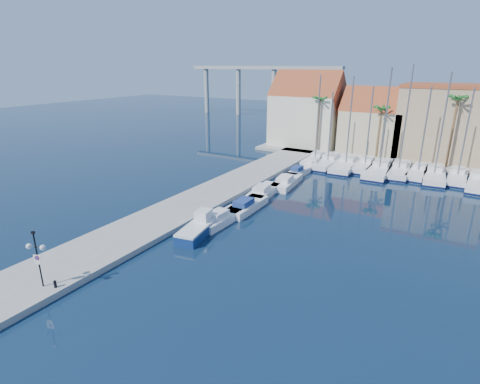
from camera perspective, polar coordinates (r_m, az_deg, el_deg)
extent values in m
plane|color=black|center=(28.92, -6.42, -12.08)|extent=(260.00, 260.00, 0.00)
cube|color=gray|center=(43.54, -5.20, -0.77)|extent=(6.00, 77.00, 0.50)
cube|color=gray|center=(69.27, 25.83, 4.82)|extent=(54.00, 16.00, 0.50)
cylinder|color=black|center=(28.54, -28.40, -9.02)|extent=(0.10, 0.10, 4.11)
cylinder|color=black|center=(28.32, -29.10, -7.27)|extent=(0.50, 0.22, 0.05)
cylinder|color=black|center=(28.00, -28.28, -7.42)|extent=(0.50, 0.22, 0.05)
sphere|color=white|center=(28.48, -29.50, -7.20)|extent=(0.37, 0.37, 0.37)
sphere|color=white|center=(27.85, -27.86, -7.49)|extent=(0.37, 0.37, 0.37)
cube|color=black|center=(27.76, -29.02, -5.43)|extent=(0.25, 0.19, 0.16)
cube|color=white|center=(28.46, -28.51, -8.89)|extent=(0.49, 0.20, 0.51)
cylinder|color=red|center=(28.42, -28.56, -8.82)|extent=(0.33, 0.13, 0.35)
cylinder|color=#1933A5|center=(28.41, -28.57, -8.83)|extent=(0.24, 0.10, 0.25)
cube|color=white|center=(28.61, -28.39, -9.53)|extent=(0.40, 0.17, 0.14)
cylinder|color=black|center=(28.86, -26.34, -12.47)|extent=(0.20, 0.20, 0.50)
cube|color=navy|center=(34.60, -6.36, -5.84)|extent=(2.85, 5.91, 0.85)
cube|color=white|center=(34.38, -6.39, -5.05)|extent=(2.85, 5.91, 0.19)
cube|color=white|center=(35.11, -5.58, -3.58)|extent=(1.47, 1.70, 1.04)
cube|color=white|center=(36.99, -2.79, -4.10)|extent=(2.12, 5.99, 0.80)
cube|color=white|center=(36.28, -3.36, -3.38)|extent=(1.41, 2.12, 0.60)
cube|color=white|center=(40.07, 1.01, -2.23)|extent=(2.12, 6.43, 0.80)
cube|color=navy|center=(39.31, 0.55, -1.56)|extent=(1.46, 2.26, 0.60)
cube|color=white|center=(44.68, 3.63, -0.01)|extent=(2.68, 6.70, 0.80)
cube|color=white|center=(43.88, 3.33, 0.61)|extent=(1.67, 2.41, 0.60)
cube|color=white|center=(48.68, 7.09, 1.48)|extent=(2.87, 7.18, 0.80)
cube|color=white|center=(47.84, 6.85, 2.05)|extent=(1.79, 2.59, 0.60)
cube|color=white|center=(53.40, 8.91, 2.96)|extent=(1.94, 5.21, 0.80)
cube|color=navy|center=(52.77, 8.70, 3.56)|extent=(1.25, 1.86, 0.60)
cube|color=white|center=(58.40, 11.28, 4.19)|extent=(2.05, 5.33, 0.80)
cube|color=white|center=(57.74, 11.18, 4.75)|extent=(1.30, 1.91, 0.60)
cube|color=white|center=(60.73, 11.50, 4.83)|extent=(2.31, 8.49, 1.00)
cube|color=#0C153C|center=(60.81, 11.48, 4.54)|extent=(2.37, 8.55, 0.28)
cube|color=white|center=(61.33, 11.81, 5.72)|extent=(1.57, 2.56, 0.60)
cylinder|color=slate|center=(59.11, 11.78, 11.06)|extent=(0.20, 0.20, 12.40)
cube|color=white|center=(59.69, 13.36, 4.45)|extent=(2.87, 10.28, 1.00)
cube|color=#0C153C|center=(59.77, 13.34, 4.16)|extent=(2.93, 10.35, 0.28)
cube|color=white|center=(60.45, 13.74, 5.39)|extent=(1.93, 3.11, 0.60)
cylinder|color=slate|center=(58.13, 13.61, 9.66)|extent=(0.20, 0.20, 10.11)
cube|color=white|center=(58.92, 15.92, 4.05)|extent=(3.45, 11.16, 1.00)
cube|color=#0C153C|center=(59.00, 15.89, 3.75)|extent=(3.51, 11.22, 0.28)
cube|color=white|center=(59.78, 16.22, 5.03)|extent=(2.18, 3.41, 0.60)
cylinder|color=slate|center=(57.13, 16.40, 10.39)|extent=(0.20, 0.20, 12.29)
cube|color=white|center=(59.16, 18.59, 3.85)|extent=(2.37, 8.81, 1.00)
cube|color=#0C153C|center=(59.23, 18.56, 3.55)|extent=(2.43, 8.87, 0.28)
cube|color=white|center=(59.80, 18.87, 4.77)|extent=(1.63, 2.65, 0.60)
cylinder|color=slate|center=(57.58, 19.11, 9.52)|extent=(0.20, 0.20, 10.99)
cube|color=white|center=(57.56, 20.55, 3.23)|extent=(3.14, 11.40, 1.00)
cube|color=#0C153C|center=(57.64, 20.52, 2.92)|extent=(3.20, 11.46, 0.28)
cube|color=white|center=(58.45, 20.84, 4.24)|extent=(2.12, 3.44, 0.60)
cylinder|color=slate|center=(55.64, 21.31, 10.28)|extent=(0.20, 0.20, 13.47)
cube|color=white|center=(58.25, 23.07, 3.09)|extent=(3.21, 10.06, 1.00)
cube|color=#0C153C|center=(58.33, 23.03, 2.79)|extent=(3.28, 10.12, 0.28)
cube|color=white|center=(59.02, 23.26, 4.07)|extent=(1.99, 3.08, 0.60)
cylinder|color=slate|center=(56.40, 23.99, 10.23)|extent=(0.20, 0.20, 13.83)
cube|color=white|center=(57.97, 25.56, 2.68)|extent=(2.67, 8.61, 1.00)
cube|color=#0C153C|center=(58.05, 25.51, 2.38)|extent=(2.74, 8.68, 0.28)
cube|color=white|center=(58.60, 25.81, 3.61)|extent=(1.69, 2.63, 0.60)
cylinder|color=slate|center=(56.36, 26.36, 8.54)|extent=(0.20, 0.20, 11.19)
cube|color=white|center=(57.71, 27.45, 2.33)|extent=(3.41, 10.24, 1.00)
cube|color=#0C153C|center=(57.79, 27.40, 2.02)|extent=(3.48, 10.31, 0.28)
cube|color=white|center=(58.50, 27.57, 3.32)|extent=(2.07, 3.16, 0.60)
cylinder|color=slate|center=(55.89, 28.53, 9.08)|extent=(0.20, 0.20, 12.99)
cube|color=white|center=(58.06, 30.20, 1.97)|extent=(2.29, 8.39, 1.00)
cube|color=#0C153C|center=(58.14, 30.15, 1.67)|extent=(2.35, 8.46, 0.28)
cube|color=white|center=(58.68, 30.37, 2.91)|extent=(1.56, 2.53, 0.60)
cylinder|color=slate|center=(56.45, 31.19, 7.78)|extent=(0.20, 0.20, 11.18)
cube|color=white|center=(57.11, 32.76, 1.27)|extent=(3.29, 10.37, 1.00)
cube|color=#0C153C|center=(57.19, 32.70, 0.97)|extent=(3.35, 10.43, 0.28)
cube|color=beige|center=(71.86, 10.12, 10.71)|extent=(12.00, 9.00, 9.00)
cube|color=maroon|center=(71.39, 10.33, 14.28)|extent=(12.30, 9.00, 9.00)
cube|color=tan|center=(68.70, 19.53, 8.72)|extent=(10.00, 8.00, 7.00)
cube|color=maroon|center=(68.24, 19.86, 11.61)|extent=(10.30, 8.00, 8.00)
cube|color=tan|center=(68.13, 29.04, 9.09)|extent=(14.00, 10.00, 11.00)
cube|color=maroon|center=(67.63, 29.83, 13.86)|extent=(14.20, 10.20, 0.50)
cylinder|color=brown|center=(65.86, 11.80, 9.88)|extent=(0.36, 0.36, 9.00)
sphere|color=#1C6322|center=(65.35, 12.06, 13.65)|extent=(2.60, 2.60, 2.60)
cylinder|color=brown|center=(63.40, 20.38, 8.32)|extent=(0.36, 0.36, 8.00)
sphere|color=#1C6322|center=(62.89, 20.79, 11.76)|extent=(2.60, 2.60, 2.60)
cylinder|color=brown|center=(62.23, 29.58, 7.81)|extent=(0.36, 0.36, 10.00)
sphere|color=#1C6322|center=(61.69, 30.31, 12.21)|extent=(2.60, 2.60, 2.60)
cube|color=#9E9E99|center=(114.70, 3.36, 18.40)|extent=(48.00, 2.20, 0.90)
cylinder|color=#9E9E99|center=(125.50, -5.11, 15.19)|extent=(1.40, 1.40, 14.00)
cylinder|color=#9E9E99|center=(118.88, -0.24, 15.07)|extent=(1.40, 1.40, 14.00)
cylinder|color=#9E9E99|center=(113.16, 5.14, 14.80)|extent=(1.40, 1.40, 14.00)
cylinder|color=#9E9E99|center=(108.46, 11.03, 14.37)|extent=(1.40, 1.40, 14.00)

